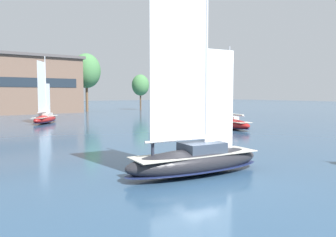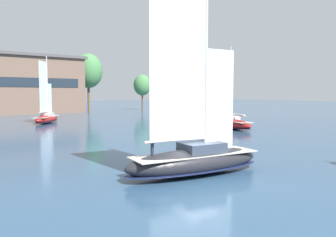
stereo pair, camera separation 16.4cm
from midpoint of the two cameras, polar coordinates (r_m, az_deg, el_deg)
name	(u,v)px [view 1 (the left image)]	position (r m, az deg, el deg)	size (l,w,h in m)	color
ground_plane	(196,174)	(21.79, 4.60, -9.63)	(400.00, 400.00, 0.00)	#2D4C6B
tree_shore_left	(86,71)	(98.06, -14.07, 8.04)	(8.11, 8.11, 16.70)	brown
tree_shore_right	(140,85)	(104.09, -4.87, 5.81)	(5.43, 5.43, 11.18)	brown
sailboat_main	(196,158)	(21.56, 4.65, -6.82)	(10.30, 4.06, 13.77)	#232328
sailboat_moored_near_marina	(231,123)	(49.61, 10.82, -0.81)	(4.75, 9.23, 12.22)	maroon
sailboat_moored_mid_channel	(199,114)	(70.79, 5.34, 0.70)	(6.70, 7.03, 10.44)	maroon
sailboat_moored_far_slip	(45,118)	(61.70, -20.69, 0.11)	(7.10, 8.29, 11.80)	maroon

